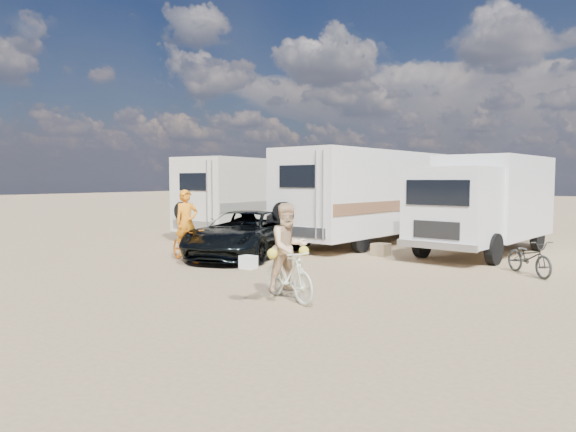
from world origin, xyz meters
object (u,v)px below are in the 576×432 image
Objects in this scene: box_truck at (483,205)px; bike_parked at (529,257)px; bike_woman at (288,274)px; rider_woman at (288,257)px; dark_suv at (244,234)px; rider_man at (187,229)px; cooler at (293,241)px; crate at (381,250)px; rv_left at (252,197)px; rv_main at (374,197)px; bike_man at (187,245)px.

box_truck is 3.88× the size of bike_parked.
box_truck reaches higher than bike_woman.
bike_woman is 1.00× the size of rider_woman.
dark_suv is 2.67× the size of rider_man.
box_truck is at bearing -26.77° from rider_man.
cooler is at bearing 74.21° from dark_suv.
bike_woman is at bearing -53.82° from cooler.
dark_suv is 4.13m from crate.
rv_left is 7.51m from crate.
cooler is at bearing 9.06° from rider_man.
bike_parked is (5.96, -4.00, -1.21)m from rv_main.
box_truck is at bearing -6.51° from rv_main.
box_truck is 7.37m from dark_suv.
rv_main is 3.76m from crate.
bike_man is at bearing 89.62° from rider_woman.
rv_left is at bearing -175.31° from box_truck.
rv_main is 5.30m from rv_left.
rv_main is 5.38× the size of bike_parked.
dark_suv reaches higher than bike_man.
dark_suv is 5.82m from rider_woman.
rider_woman is at bearing -92.45° from box_truck.
rider_man is at bearing 0.00° from bike_man.
rv_left reaches higher than box_truck.
rv_main reaches higher than crate.
cooler is at bearing -112.81° from rv_main.
bike_woman is at bearing -166.21° from bike_parked.
cooler is at bearing 57.66° from rider_woman.
rv_left is 4.19× the size of bike_woman.
dark_suv is at bearing -100.37° from rv_main.
rider_man is at bearing -102.42° from rv_main.
box_truck reaches higher than rider_woman.
bike_parked reaches higher than cooler.
bike_parked is at bearing -50.14° from bike_man.
rv_left is 4.26× the size of bike_parked.
bike_parked is at bearing -50.14° from rider_man.
rider_man is at bearing -129.11° from box_truck.
crate is at bearing 21.19° from dark_suv.
rv_main is at bearing 40.13° from rider_woman.
bike_man is 0.46m from rider_man.
rv_left reaches higher than bike_parked.
box_truck is 1.30× the size of dark_suv.
bike_man is 5.75m from crate.
bike_man is 8.89m from bike_parked.
rider_man is (-2.36, -7.12, -0.73)m from rv_main.
bike_man reaches higher than crate.
rv_left reaches higher than rider_man.
rv_main reaches higher than rv_left.
cooler is at bearing 126.90° from bike_parked.
rv_main is 7.60m from bike_man.
rv_left is 4.00× the size of bike_man.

